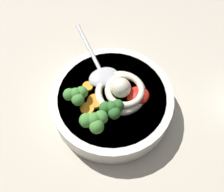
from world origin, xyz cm
name	(u,v)px	position (x,y,z in cm)	size (l,w,h in cm)	color
table_slab	(101,127)	(0.00, 0.00, 1.47)	(103.98, 103.98, 2.94)	#BCB29E
soup_bowl	(112,102)	(3.51, 2.43, 5.57)	(23.97, 23.97, 5.08)	silver
noodle_pile	(122,91)	(5.35, 2.00, 9.37)	(10.76, 10.55, 4.32)	beige
soup_spoon	(101,72)	(3.57, 8.01, 8.82)	(6.04, 17.23, 1.60)	#B7B7BC
chili_sauce_dollop	(138,96)	(7.77, -0.12, 9.02)	(4.42, 3.98, 1.99)	red
broccoli_floret_beside_chili	(94,121)	(-1.90, -2.26, 10.54)	(5.08, 4.37, 4.02)	#7A9E60
broccoli_floret_right	(112,109)	(1.97, -1.12, 10.25)	(4.50, 3.87, 3.56)	#7A9E60
broccoli_floret_far	(76,95)	(-2.98, 4.04, 10.30)	(4.59, 3.95, 3.63)	#7A9E60
carrot_slice_left	(87,109)	(-1.91, 1.59, 8.41)	(2.57, 2.57, 0.77)	orange
carrot_slice_extra_b	(97,101)	(0.45, 2.43, 8.42)	(2.98, 2.98, 0.79)	orange
carrot_slice_beside_noodles	(87,87)	(-0.18, 6.18, 8.30)	(2.05, 2.05, 0.56)	orange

